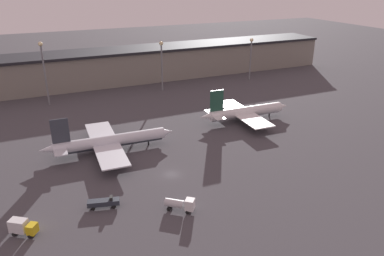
# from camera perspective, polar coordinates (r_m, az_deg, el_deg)

# --- Properties ---
(ground) EXTENTS (600.00, 600.00, 0.00)m
(ground) POSITION_cam_1_polar(r_m,az_deg,el_deg) (102.30, -3.15, -7.05)
(ground) COLOR #423F44
(terminal_building) EXTENTS (250.50, 21.91, 16.16)m
(terminal_building) POSITION_cam_1_polar(r_m,az_deg,el_deg) (189.62, -14.26, 8.88)
(terminal_building) COLOR gray
(terminal_building) RESTS_ON ground
(airplane_0) EXTENTS (40.67, 34.89, 12.45)m
(airplane_0) POSITION_cam_1_polar(r_m,az_deg,el_deg) (116.30, -12.53, -2.03)
(airplane_0) COLOR silver
(airplane_0) RESTS_ON ground
(airplane_1) EXTENTS (36.31, 31.42, 12.87)m
(airplane_1) POSITION_cam_1_polar(r_m,az_deg,el_deg) (139.17, 8.07, 2.43)
(airplane_1) COLOR white
(airplane_1) RESTS_ON ground
(service_vehicle_0) EXTENTS (7.56, 3.77, 2.73)m
(service_vehicle_0) POSITION_cam_1_polar(r_m,az_deg,el_deg) (90.61, -13.29, -10.98)
(service_vehicle_0) COLOR #282D38
(service_vehicle_0) RESTS_ON ground
(service_vehicle_1) EXTENTS (6.53, 5.94, 3.31)m
(service_vehicle_1) POSITION_cam_1_polar(r_m,az_deg,el_deg) (86.98, -1.75, -11.51)
(service_vehicle_1) COLOR white
(service_vehicle_1) RESTS_ON ground
(service_vehicle_2) EXTENTS (5.90, 5.08, 3.46)m
(service_vehicle_2) POSITION_cam_1_polar(r_m,az_deg,el_deg) (87.30, -24.44, -13.53)
(service_vehicle_2) COLOR gold
(service_vehicle_2) RESTS_ON ground
(lamp_post_1) EXTENTS (1.80, 1.80, 25.86)m
(lamp_post_1) POSITION_cam_1_polar(r_m,az_deg,el_deg) (162.91, -21.67, 8.83)
(lamp_post_1) COLOR slate
(lamp_post_1) RESTS_ON ground
(lamp_post_2) EXTENTS (1.80, 1.80, 22.64)m
(lamp_post_2) POSITION_cam_1_polar(r_m,az_deg,el_deg) (172.72, -4.64, 10.41)
(lamp_post_2) COLOR slate
(lamp_post_2) RESTS_ON ground
(lamp_post_3) EXTENTS (1.80, 1.80, 20.99)m
(lamp_post_3) POSITION_cam_1_polar(r_m,az_deg,el_deg) (193.78, 8.96, 11.24)
(lamp_post_3) COLOR slate
(lamp_post_3) RESTS_ON ground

